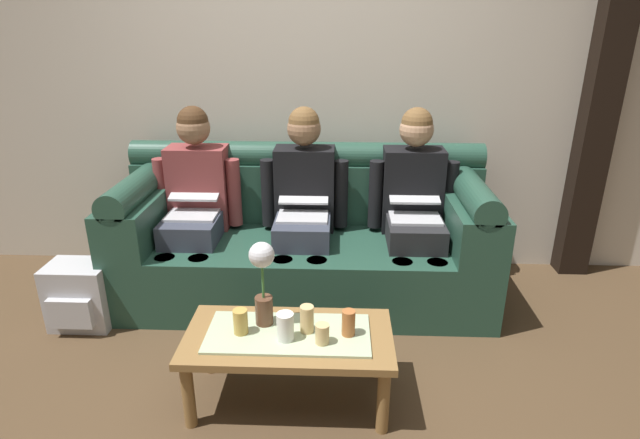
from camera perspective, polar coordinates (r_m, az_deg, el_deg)
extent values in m
plane|color=#4C3823|center=(2.55, -3.60, -20.79)|extent=(14.00, 14.00, 0.00)
cube|color=beige|center=(3.60, -1.36, 17.16)|extent=(6.00, 0.12, 2.90)
cube|color=black|center=(3.86, 29.32, 14.86)|extent=(0.20, 0.20, 2.90)
cube|color=#234738|center=(3.35, -1.82, -5.34)|extent=(2.33, 0.88, 0.42)
cube|color=#234738|center=(3.50, -1.52, 3.13)|extent=(2.33, 0.22, 0.40)
cylinder|color=#234738|center=(3.42, -1.56, 7.17)|extent=(2.33, 0.18, 0.18)
cube|color=#234738|center=(3.43, -19.23, 0.50)|extent=(0.28, 0.88, 0.28)
cylinder|color=#234738|center=(3.38, -19.60, 3.43)|extent=(0.18, 0.88, 0.18)
cube|color=#234738|center=(3.30, 16.20, -0.01)|extent=(0.28, 0.88, 0.28)
cylinder|color=#234738|center=(3.24, 16.53, 3.05)|extent=(0.18, 0.88, 0.18)
cube|color=#383D4C|center=(3.30, -14.05, -1.00)|extent=(0.34, 0.40, 0.15)
cylinder|color=#383D4C|center=(3.22, -16.56, -7.42)|extent=(0.12, 0.12, 0.42)
cylinder|color=#383D4C|center=(3.16, -13.10, -7.61)|extent=(0.12, 0.12, 0.42)
cube|color=brown|center=(3.45, -13.28, 3.52)|extent=(0.38, 0.22, 0.54)
cylinder|color=brown|center=(3.49, -17.15, 2.99)|extent=(0.09, 0.09, 0.44)
cylinder|color=brown|center=(3.36, -9.55, 2.98)|extent=(0.09, 0.09, 0.44)
sphere|color=#936B4C|center=(3.33, -13.94, 9.88)|extent=(0.21, 0.21, 0.21)
sphere|color=#472D19|center=(3.33, -14.00, 10.56)|extent=(0.19, 0.19, 0.19)
cube|color=silver|center=(3.28, -14.09, 0.47)|extent=(0.31, 0.22, 0.02)
cube|color=silver|center=(3.37, -13.64, 3.04)|extent=(0.31, 0.21, 0.07)
cube|color=black|center=(3.36, -13.68, 2.95)|extent=(0.27, 0.18, 0.05)
cube|color=#383D4C|center=(3.17, -1.95, -1.22)|extent=(0.34, 0.40, 0.15)
cylinder|color=#383D4C|center=(3.07, -4.11, -7.97)|extent=(0.12, 0.12, 0.42)
cylinder|color=#383D4C|center=(3.06, -0.35, -8.06)|extent=(0.12, 0.12, 0.42)
cube|color=black|center=(3.33, -1.70, 3.46)|extent=(0.38, 0.22, 0.54)
cylinder|color=black|center=(3.32, -5.79, 2.96)|extent=(0.09, 0.09, 0.44)
cylinder|color=black|center=(3.29, 2.35, 2.87)|extent=(0.09, 0.09, 0.44)
sphere|color=#936B4C|center=(3.21, -1.80, 10.07)|extent=(0.21, 0.21, 0.21)
sphere|color=brown|center=(3.20, -1.81, 10.78)|extent=(0.19, 0.19, 0.19)
cube|color=silver|center=(3.16, -1.94, 0.31)|extent=(0.31, 0.22, 0.02)
cube|color=silver|center=(3.27, -1.78, 2.97)|extent=(0.31, 0.20, 0.09)
cube|color=black|center=(3.26, -1.79, 2.86)|extent=(0.27, 0.17, 0.07)
cube|color=#232326|center=(3.20, 10.52, -1.39)|extent=(0.34, 0.40, 0.15)
cylinder|color=#232326|center=(3.08, 8.94, -8.15)|extent=(0.12, 0.12, 0.42)
cylinder|color=#232326|center=(3.11, 12.64, -8.12)|extent=(0.12, 0.12, 0.42)
cube|color=black|center=(3.36, 10.21, 3.26)|extent=(0.38, 0.22, 0.54)
cylinder|color=black|center=(3.30, 6.22, 2.80)|extent=(0.09, 0.09, 0.44)
cylinder|color=black|center=(3.37, 14.24, 2.63)|extent=(0.09, 0.09, 0.44)
sphere|color=tan|center=(3.24, 10.71, 9.81)|extent=(0.21, 0.21, 0.21)
sphere|color=brown|center=(3.23, 10.76, 10.50)|extent=(0.19, 0.19, 0.19)
cube|color=silver|center=(3.19, 10.57, 0.12)|extent=(0.31, 0.22, 0.02)
cube|color=silver|center=(3.28, 10.39, 2.77)|extent=(0.31, 0.21, 0.07)
cube|color=black|center=(3.27, 10.41, 2.68)|extent=(0.27, 0.18, 0.05)
cube|color=olive|center=(2.42, -3.54, -13.03)|extent=(0.96, 0.48, 0.04)
cube|color=#B2C69E|center=(2.41, -3.55, -12.55)|extent=(0.75, 0.34, 0.01)
cylinder|color=olive|center=(2.46, -14.46, -18.45)|extent=(0.06, 0.06, 0.33)
cylinder|color=olive|center=(2.38, 7.06, -19.42)|extent=(0.06, 0.06, 0.33)
cylinder|color=olive|center=(2.75, -12.23, -13.43)|extent=(0.06, 0.06, 0.33)
cylinder|color=olive|center=(2.68, 6.43, -14.07)|extent=(0.06, 0.06, 0.33)
cylinder|color=brown|center=(2.45, -6.24, -10.02)|extent=(0.08, 0.08, 0.14)
cylinder|color=#3D7538|center=(2.37, -6.40, -6.77)|extent=(0.01, 0.01, 0.18)
sphere|color=silver|center=(2.31, -6.53, -3.93)|extent=(0.12, 0.12, 0.12)
cylinder|color=gold|center=(2.40, -8.84, -11.17)|extent=(0.07, 0.07, 0.12)
cylinder|color=white|center=(2.33, -3.89, -11.81)|extent=(0.08, 0.08, 0.13)
cylinder|color=#DBB77A|center=(2.38, -1.47, -11.02)|extent=(0.06, 0.06, 0.13)
cylinder|color=#B26633|center=(2.36, 3.19, -11.42)|extent=(0.06, 0.06, 0.12)
cylinder|color=#DBB77A|center=(2.31, 0.25, -12.62)|extent=(0.06, 0.06, 0.09)
cube|color=#B7B7BC|center=(3.37, -25.03, -7.58)|extent=(0.36, 0.26, 0.39)
cube|color=#B7B7BC|center=(3.28, -26.05, -9.39)|extent=(0.25, 0.05, 0.18)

